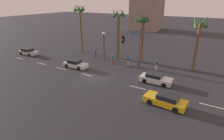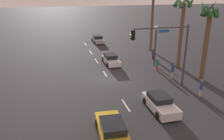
# 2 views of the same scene
# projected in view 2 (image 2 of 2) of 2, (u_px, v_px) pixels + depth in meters

# --- Properties ---
(ground_plane) EXTENTS (220.00, 220.00, 0.00)m
(ground_plane) POSITION_uv_depth(u_px,v_px,m) (108.00, 79.00, 26.94)
(ground_plane) COLOR #28282D
(lane_stripe_0) EXTENTS (2.20, 0.14, 0.01)m
(lane_stripe_0) POSITION_uv_depth(u_px,v_px,m) (85.00, 44.00, 43.34)
(lane_stripe_0) COLOR silver
(lane_stripe_0) RESTS_ON ground_plane
(lane_stripe_1) EXTENTS (2.40, 0.14, 0.01)m
(lane_stripe_1) POSITION_uv_depth(u_px,v_px,m) (91.00, 52.00, 37.88)
(lane_stripe_1) COLOR silver
(lane_stripe_1) RESTS_ON ground_plane
(lane_stripe_2) EXTENTS (2.33, 0.14, 0.01)m
(lane_stripe_2) POSITION_uv_depth(u_px,v_px,m) (97.00, 61.00, 33.39)
(lane_stripe_2) COLOR silver
(lane_stripe_2) RESTS_ON ground_plane
(lane_stripe_3) EXTENTS (1.87, 0.14, 0.01)m
(lane_stripe_3) POSITION_uv_depth(u_px,v_px,m) (105.00, 74.00, 28.47)
(lane_stripe_3) COLOR silver
(lane_stripe_3) RESTS_ON ground_plane
(lane_stripe_4) EXTENTS (2.35, 0.14, 0.01)m
(lane_stripe_4) POSITION_uv_depth(u_px,v_px,m) (126.00, 105.00, 20.87)
(lane_stripe_4) COLOR silver
(lane_stripe_4) RESTS_ON ground_plane
(car_0) EXTENTS (4.56, 2.13, 1.34)m
(car_0) POSITION_uv_depth(u_px,v_px,m) (112.00, 130.00, 16.21)
(car_0) COLOR gold
(car_0) RESTS_ON ground_plane
(car_1) EXTENTS (4.26, 1.88, 1.31)m
(car_1) POSITION_uv_depth(u_px,v_px,m) (111.00, 60.00, 32.05)
(car_1) COLOR silver
(car_1) RESTS_ON ground_plane
(car_2) EXTENTS (4.35, 1.98, 1.30)m
(car_2) POSITION_uv_depth(u_px,v_px,m) (98.00, 39.00, 44.54)
(car_2) COLOR #B7B7BC
(car_2) RESTS_ON ground_plane
(car_3) EXTENTS (4.30, 1.87, 1.34)m
(car_3) POSITION_uv_depth(u_px,v_px,m) (160.00, 103.00, 19.92)
(car_3) COLOR silver
(car_3) RESTS_ON ground_plane
(traffic_signal) EXTENTS (0.33, 6.17, 6.51)m
(traffic_signal) POSITION_uv_depth(u_px,v_px,m) (168.00, 45.00, 23.46)
(traffic_signal) COLOR #38383D
(traffic_signal) RESTS_ON ground_plane
(streetlamp) EXTENTS (0.56, 0.56, 5.35)m
(streetlamp) POSITION_uv_depth(u_px,v_px,m) (156.00, 38.00, 30.29)
(streetlamp) COLOR #2D2D33
(streetlamp) RESTS_ON ground_plane
(pedestrian_0) EXTENTS (0.37, 0.37, 1.74)m
(pedestrian_0) POSITION_uv_depth(u_px,v_px,m) (157.00, 64.00, 29.25)
(pedestrian_0) COLOR #BF3833
(pedestrian_0) RESTS_ON ground_plane
(pedestrian_1) EXTENTS (0.41, 0.41, 1.73)m
(pedestrian_1) POSITION_uv_depth(u_px,v_px,m) (201.00, 87.00, 22.34)
(pedestrian_1) COLOR #B2A58C
(pedestrian_1) RESTS_ON ground_plane
(pedestrian_2) EXTENTS (0.48, 0.48, 1.89)m
(pedestrian_2) POSITION_uv_depth(u_px,v_px,m) (173.00, 70.00, 26.77)
(pedestrian_2) COLOR #B2A58C
(pedestrian_2) RESTS_ON ground_plane
(pedestrian_3) EXTENTS (0.50, 0.50, 1.70)m
(pedestrian_3) POSITION_uv_depth(u_px,v_px,m) (153.00, 53.00, 33.98)
(pedestrian_3) COLOR #59266B
(pedestrian_3) RESTS_ON ground_plane
(palm_tree_1) EXTENTS (2.56, 2.66, 9.33)m
(palm_tree_1) POSITION_uv_depth(u_px,v_px,m) (183.00, 16.00, 28.74)
(palm_tree_1) COLOR brown
(palm_tree_1) RESTS_ON ground_plane
(palm_tree_2) EXTENTS (2.39, 2.47, 9.96)m
(palm_tree_2) POSITION_uv_depth(u_px,v_px,m) (153.00, 6.00, 36.63)
(palm_tree_2) COLOR brown
(palm_tree_2) RESTS_ON ground_plane
(palm_tree_3) EXTENTS (2.56, 2.56, 8.77)m
(palm_tree_3) POSITION_uv_depth(u_px,v_px,m) (208.00, 25.00, 24.76)
(palm_tree_3) COLOR brown
(palm_tree_3) RESTS_ON ground_plane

